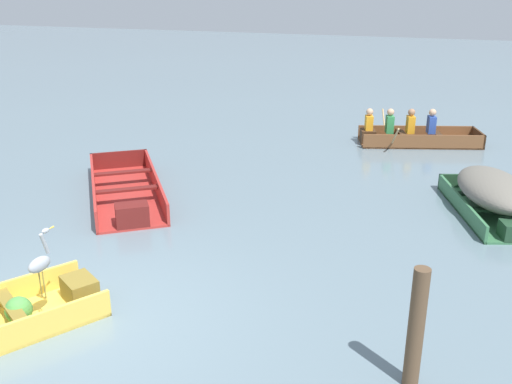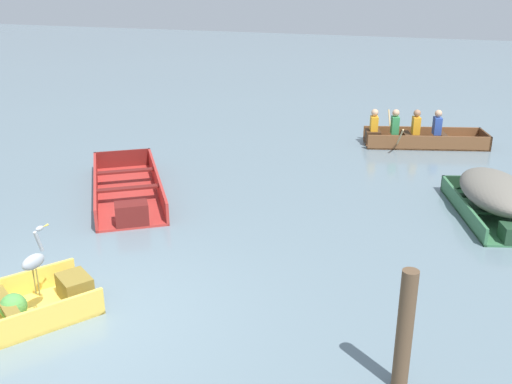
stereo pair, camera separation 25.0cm
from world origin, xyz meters
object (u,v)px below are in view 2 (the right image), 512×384
object	(u,v)px
rowboat_wooden_brown_with_crew	(416,136)
heron_on_dinghy	(34,259)
skiff_red_mid_moored	(128,191)
mooring_post	(405,331)
skiff_green_near_moored	(496,195)

from	to	relation	value
rowboat_wooden_brown_with_crew	heron_on_dinghy	world-z (taller)	heron_on_dinghy
skiff_red_mid_moored	rowboat_wooden_brown_with_crew	distance (m)	7.61
rowboat_wooden_brown_with_crew	heron_on_dinghy	xyz separation A→B (m)	(-3.31, -10.03, 0.63)
heron_on_dinghy	mooring_post	size ratio (longest dim) A/B	0.62
skiff_red_mid_moored	mooring_post	distance (m)	6.85
skiff_green_near_moored	heron_on_dinghy	distance (m)	7.71
skiff_green_near_moored	mooring_post	xyz separation A→B (m)	(-0.90, -5.28, 0.27)
skiff_green_near_moored	heron_on_dinghy	bearing A→B (deg)	-132.37
skiff_green_near_moored	rowboat_wooden_brown_with_crew	size ratio (longest dim) A/B	0.90
skiff_red_mid_moored	heron_on_dinghy	bearing A→B (deg)	-70.42
heron_on_dinghy	mooring_post	xyz separation A→B (m)	(4.28, 0.40, -0.19)
heron_on_dinghy	mooring_post	world-z (taller)	mooring_post
rowboat_wooden_brown_with_crew	mooring_post	world-z (taller)	mooring_post
skiff_green_near_moored	mooring_post	distance (m)	5.37
mooring_post	rowboat_wooden_brown_with_crew	bearing A→B (deg)	95.78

